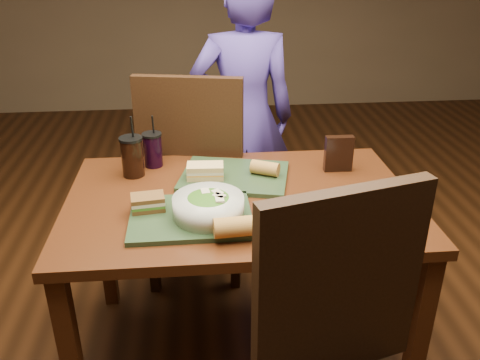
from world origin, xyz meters
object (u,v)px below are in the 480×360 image
object	(u,v)px
tray_near	(191,217)
salad_bowl	(208,205)
chip_bag	(339,154)
cup_cola	(132,156)
chair_far	(191,171)
dining_table	(240,218)
baguette_far	(265,168)
diner	(243,118)
sandwich_far	(205,171)
cup_berry	(153,149)
sandwich_near	(148,202)
baguette_near	(234,227)
tray_far	(234,176)
soup_bowl	(350,204)

from	to	relation	value
tray_near	salad_bowl	size ratio (longest dim) A/B	1.72
tray_near	chip_bag	distance (m)	0.71
cup_cola	chair_far	bearing A→B (deg)	54.26
dining_table	cup_cola	world-z (taller)	cup_cola
baguette_far	chip_bag	world-z (taller)	chip_bag
diner	baguette_far	distance (m)	0.74
baguette_far	sandwich_far	bearing A→B (deg)	-178.26
cup_berry	chip_bag	world-z (taller)	cup_berry
tray_near	salad_bowl	xyz separation A→B (m)	(0.06, -0.01, 0.05)
dining_table	cup_berry	xyz separation A→B (m)	(-0.34, 0.32, 0.16)
diner	salad_bowl	size ratio (longest dim) A/B	6.20
chair_far	tray_near	size ratio (longest dim) A/B	2.63
salad_bowl	cup_berry	size ratio (longest dim) A/B	1.08
dining_table	sandwich_near	bearing A→B (deg)	-163.40
cup_cola	tray_near	bearing A→B (deg)	-58.89
baguette_near	tray_far	bearing A→B (deg)	85.21
chair_far	diner	world-z (taller)	diner
sandwich_far	diner	bearing A→B (deg)	73.14
diner	tray_far	world-z (taller)	diner
cup_cola	chip_bag	distance (m)	0.84
baguette_far	cup_berry	xyz separation A→B (m)	(-0.45, 0.17, 0.03)
diner	cup_berry	bearing A→B (deg)	52.83
soup_bowl	baguette_near	world-z (taller)	baguette_near
chair_far	baguette_far	distance (m)	0.53
salad_bowl	cup_cola	world-z (taller)	cup_cola
sandwich_near	sandwich_far	xyz separation A→B (m)	(0.21, 0.24, 0.00)
tray_far	salad_bowl	bearing A→B (deg)	-109.41
sandwich_far	cup_cola	distance (m)	0.31
salad_bowl	chip_bag	world-z (taller)	chip_bag
salad_bowl	soup_bowl	distance (m)	0.50
cup_cola	salad_bowl	bearing A→B (deg)	-53.52
dining_table	tray_far	world-z (taller)	tray_far
dining_table	chair_far	world-z (taller)	chair_far
cup_berry	chip_bag	xyz separation A→B (m)	(0.77, -0.12, 0.00)
diner	dining_table	bearing A→B (deg)	84.37
sandwich_far	sandwich_near	bearing A→B (deg)	-130.78
dining_table	sandwich_far	distance (m)	0.23
tray_far	baguette_near	size ratio (longest dim) A/B	3.19
baguette_near	cup_berry	world-z (taller)	cup_berry
diner	tray_far	distance (m)	0.73
dining_table	tray_near	bearing A→B (deg)	-140.56
dining_table	diner	distance (m)	0.90
diner	tray_far	size ratio (longest dim) A/B	3.61
tray_far	cup_cola	distance (m)	0.42
chair_far	tray_far	world-z (taller)	chair_far
sandwich_near	baguette_near	world-z (taller)	baguette_near
dining_table	sandwich_near	xyz separation A→B (m)	(-0.33, -0.10, 0.14)
salad_bowl	sandwich_far	distance (m)	0.31
dining_table	chip_bag	distance (m)	0.50
chair_far	sandwich_far	xyz separation A→B (m)	(0.06, -0.41, 0.18)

